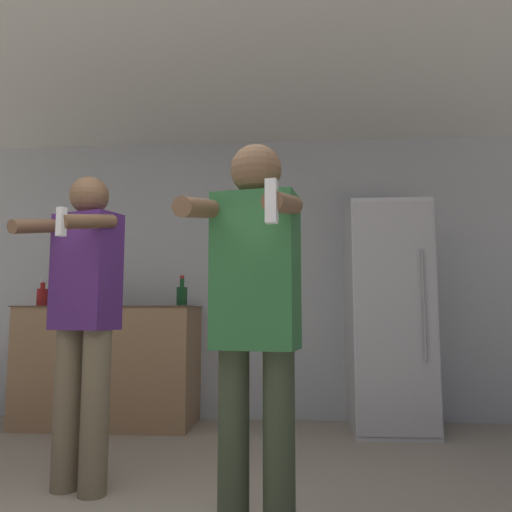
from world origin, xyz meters
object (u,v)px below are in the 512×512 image
object	(u,v)px
bottle_red_label	(182,295)
person_woman_foreground	(255,313)
bottle_tall_gin	(42,296)
bottle_clear_vodka	(76,295)
refrigerator	(387,316)
bottle_short_whiskey	(86,297)
person_man_side	(84,314)

from	to	relation	value
bottle_red_label	person_woman_foreground	bearing A→B (deg)	-70.64
bottle_tall_gin	bottle_clear_vodka	bearing A→B (deg)	-0.00
refrigerator	bottle_short_whiskey	distance (m)	2.58
refrigerator	person_woman_foreground	size ratio (longest dim) A/B	1.14
bottle_clear_vodka	person_man_side	xyz separation A→B (m)	(0.75, -1.56, -0.16)
bottle_short_whiskey	person_man_side	distance (m)	1.70
bottle_short_whiskey	bottle_tall_gin	bearing A→B (deg)	180.00
bottle_clear_vodka	bottle_tall_gin	size ratio (longest dim) A/B	1.17
bottle_short_whiskey	bottle_tall_gin	xyz separation A→B (m)	(-0.39, 0.00, 0.01)
refrigerator	bottle_clear_vodka	size ratio (longest dim) A/B	6.60
bottle_red_label	person_woman_foreground	distance (m)	2.45
bottle_tall_gin	person_man_side	world-z (taller)	person_man_side
refrigerator	bottle_clear_vodka	world-z (taller)	refrigerator
bottle_short_whiskey	bottle_red_label	bearing A→B (deg)	-0.00
bottle_red_label	bottle_clear_vodka	bearing A→B (deg)	180.00
person_woman_foreground	bottle_tall_gin	bearing A→B (deg)	131.68
bottle_red_label	person_man_side	size ratio (longest dim) A/B	0.16
refrigerator	bottle_clear_vodka	bearing A→B (deg)	179.48
bottle_short_whiskey	bottle_red_label	distance (m)	0.85
person_man_side	refrigerator	bearing A→B (deg)	38.73
person_woman_foreground	person_man_side	world-z (taller)	person_man_side
refrigerator	person_woman_foreground	distance (m)	2.46
bottle_tall_gin	bottle_red_label	bearing A→B (deg)	-0.00
bottle_short_whiskey	person_woman_foreground	xyz separation A→B (m)	(1.66, -2.30, -0.14)
person_man_side	bottle_tall_gin	bearing A→B (deg)	123.99
bottle_clear_vodka	bottle_tall_gin	world-z (taller)	bottle_clear_vodka
bottle_short_whiskey	bottle_tall_gin	world-z (taller)	bottle_tall_gin
bottle_tall_gin	person_man_side	size ratio (longest dim) A/B	0.14
bottle_clear_vodka	bottle_short_whiskey	distance (m)	0.09
refrigerator	bottle_red_label	size ratio (longest dim) A/B	6.89
bottle_red_label	person_man_side	distance (m)	1.58
bottle_clear_vodka	bottle_red_label	xyz separation A→B (m)	(0.94, 0.00, -0.00)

